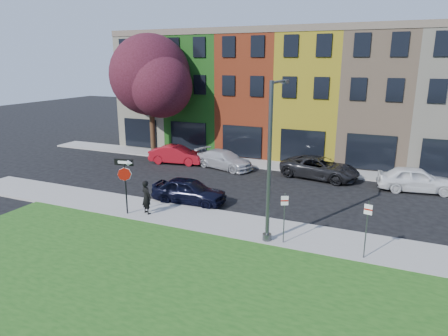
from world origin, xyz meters
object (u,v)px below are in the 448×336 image
at_px(stop_sign, 125,175).
at_px(sedan_near, 189,191).
at_px(street_lamp, 271,162).
at_px(man, 146,197).

height_order(stop_sign, sedan_near, stop_sign).
bearing_deg(stop_sign, sedan_near, 45.37).
height_order(sedan_near, street_lamp, street_lamp).
distance_m(man, street_lamp, 7.32).
height_order(man, street_lamp, street_lamp).
bearing_deg(sedan_near, man, 153.96).
bearing_deg(stop_sign, man, 14.71).
bearing_deg(man, stop_sign, 48.00).
relative_size(man, street_lamp, 0.26).
relative_size(man, sedan_near, 0.41).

